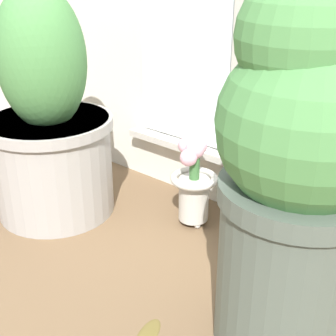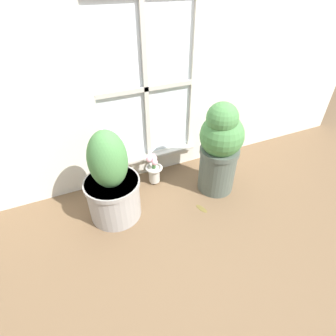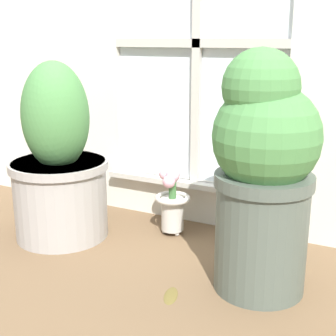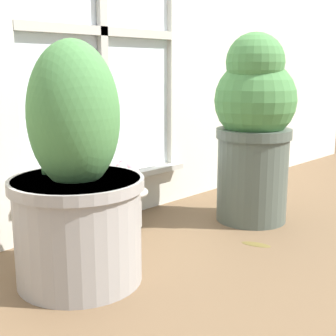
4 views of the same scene
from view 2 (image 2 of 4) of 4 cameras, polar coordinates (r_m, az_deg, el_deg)
ground_plane at (r=2.05m, az=2.34°, el=-10.22°), size 10.00×10.00×0.00m
wall_with_window at (r=1.99m, az=-5.83°, el=30.11°), size 4.40×0.10×2.50m
potted_plant_left at (r=1.90m, az=-12.15°, el=-3.32°), size 0.40×0.40×0.72m
potted_plant_right at (r=2.08m, az=11.22°, el=4.42°), size 0.34×0.34×0.78m
flower_vase at (r=2.24m, az=-3.13°, el=-0.16°), size 0.15×0.15×0.29m
fallen_leaf at (r=2.11m, az=7.33°, el=-8.71°), size 0.08×0.12×0.01m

